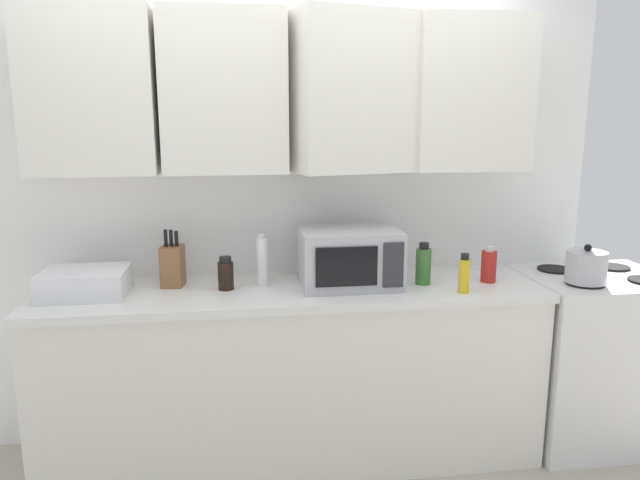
{
  "coord_description": "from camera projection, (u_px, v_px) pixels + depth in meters",
  "views": [
    {
      "loc": [
        -0.25,
        -3.04,
        1.7
      ],
      "look_at": [
        0.14,
        -0.25,
        1.12
      ],
      "focal_mm": 32.79,
      "sensor_mm": 36.0,
      "label": 1
    }
  ],
  "objects": [
    {
      "name": "wall_back_with_cabinets",
      "position": [
        287.0,
        145.0,
        2.94
      ],
      "size": [
        3.32,
        0.49,
        2.6
      ],
      "color": "white",
      "rests_on": "ground_plane"
    },
    {
      "name": "counter_run",
      "position": [
        294.0,
        373.0,
        2.94
      ],
      "size": [
        2.45,
        0.63,
        0.9
      ],
      "color": "white",
      "rests_on": "ground_plane"
    },
    {
      "name": "stove_range",
      "position": [
        591.0,
        356.0,
        3.14
      ],
      "size": [
        0.76,
        0.64,
        0.91
      ],
      "color": "silver",
      "rests_on": "ground_plane"
    },
    {
      "name": "kettle",
      "position": [
        586.0,
        267.0,
        2.88
      ],
      "size": [
        0.19,
        0.19,
        0.19
      ],
      "color": "#B2B2B7",
      "rests_on": "stove_range"
    },
    {
      "name": "microwave",
      "position": [
        349.0,
        257.0,
        2.86
      ],
      "size": [
        0.48,
        0.37,
        0.28
      ],
      "color": "#B7B7BC",
      "rests_on": "counter_run"
    },
    {
      "name": "dish_rack",
      "position": [
        85.0,
        283.0,
        2.71
      ],
      "size": [
        0.38,
        0.3,
        0.12
      ],
      "primitive_type": "cube",
      "color": "silver",
      "rests_on": "counter_run"
    },
    {
      "name": "knife_block",
      "position": [
        173.0,
        265.0,
        2.85
      ],
      "size": [
        0.12,
        0.13,
        0.28
      ],
      "color": "brown",
      "rests_on": "counter_run"
    },
    {
      "name": "bottle_red_sauce",
      "position": [
        489.0,
        266.0,
        2.93
      ],
      "size": [
        0.08,
        0.08,
        0.18
      ],
      "color": "red",
      "rests_on": "counter_run"
    },
    {
      "name": "bottle_white_jar",
      "position": [
        262.0,
        261.0,
        2.86
      ],
      "size": [
        0.06,
        0.06,
        0.26
      ],
      "color": "white",
      "rests_on": "counter_run"
    },
    {
      "name": "bottle_green_oil",
      "position": [
        423.0,
        265.0,
        2.89
      ],
      "size": [
        0.08,
        0.08,
        0.21
      ],
      "color": "#386B2D",
      "rests_on": "counter_run"
    },
    {
      "name": "bottle_soy_dark",
      "position": [
        226.0,
        274.0,
        2.8
      ],
      "size": [
        0.08,
        0.08,
        0.16
      ],
      "color": "black",
      "rests_on": "counter_run"
    },
    {
      "name": "bottle_yellow_mustard",
      "position": [
        464.0,
        274.0,
        2.74
      ],
      "size": [
        0.05,
        0.05,
        0.19
      ],
      "color": "gold",
      "rests_on": "counter_run"
    }
  ]
}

